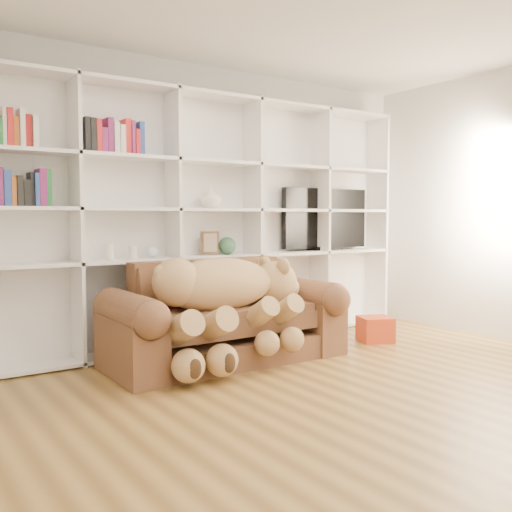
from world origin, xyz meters
TOP-DOWN VIEW (x-y plane):
  - floor at (0.00, 0.00)m, footprint 5.00×5.00m
  - wall_back at (0.00, 2.50)m, footprint 5.00×0.02m
  - bookshelf at (-0.24, 2.36)m, footprint 4.43×0.35m
  - sofa at (-0.25, 1.71)m, footprint 2.03×0.88m
  - teddy_bear at (-0.35, 1.54)m, footprint 1.50×0.83m
  - throw_pillow at (-0.67, 1.85)m, footprint 0.39×0.30m
  - gift_box at (1.37, 1.50)m, footprint 0.39×0.38m
  - tv at (1.45, 2.35)m, footprint 1.15×0.18m
  - picture_frame at (-0.05, 2.30)m, footprint 0.18×0.07m
  - green_vase at (0.14, 2.30)m, footprint 0.17×0.17m
  - figurine_tall at (-1.04, 2.30)m, footprint 0.09×0.09m
  - figurine_short at (-0.83, 2.30)m, footprint 0.09×0.09m
  - snow_globe at (-0.63, 2.30)m, footprint 0.09×0.09m
  - shelf_vase at (-0.04, 2.30)m, footprint 0.23×0.23m

SIDE VIEW (x-z plane):
  - floor at x=0.00m, z-range 0.00..0.00m
  - gift_box at x=1.37m, z-range 0.00..0.24m
  - sofa at x=-0.25m, z-range -0.10..0.75m
  - teddy_bear at x=-0.35m, z-range 0.16..1.02m
  - throw_pillow at x=-0.67m, z-range 0.42..0.78m
  - snow_globe at x=-0.63m, z-range 0.87..0.96m
  - figurine_short at x=-0.83m, z-range 0.86..0.98m
  - figurine_tall at x=-1.04m, z-range 0.86..1.01m
  - green_vase at x=0.14m, z-range 0.86..1.04m
  - picture_frame at x=-0.05m, z-range 0.88..1.10m
  - tv at x=1.45m, z-range 0.86..1.54m
  - bookshelf at x=-0.24m, z-range 0.11..2.51m
  - wall_back at x=0.00m, z-range 0.00..2.70m
  - shelf_vase at x=-0.04m, z-range 1.31..1.53m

